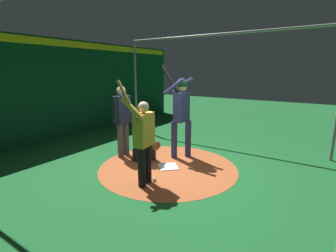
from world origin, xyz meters
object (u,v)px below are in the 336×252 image
umpire (122,118)px  batter (181,110)px  catcher (146,145)px  baseball_0 (154,179)px  home_plate (168,167)px  visitor (144,138)px

umpire → batter: bearing=30.1°
catcher → baseball_0: size_ratio=13.30×
umpire → home_plate: bearing=-0.1°
catcher → umpire: 0.91m
home_plate → catcher: 0.77m
catcher → umpire: size_ratio=0.56×
catcher → umpire: umpire is taller
baseball_0 → umpire: bearing=153.6°
visitor → home_plate: bearing=89.2°
umpire → baseball_0: size_ratio=23.77×
home_plate → umpire: size_ratio=0.24×
home_plate → visitor: visitor is taller
home_plate → batter: (-0.10, 0.73, 1.19)m
batter → visitor: bearing=-83.5°
baseball_0 → home_plate: bearing=102.9°
batter → baseball_0: 1.90m
batter → visitor: 1.72m
catcher → visitor: (0.77, -1.01, 0.53)m
home_plate → visitor: size_ratio=0.21×
umpire → baseball_0: (1.52, -0.75, -0.95)m
home_plate → umpire: (-1.35, 0.00, 0.98)m
home_plate → batter: batter is taller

